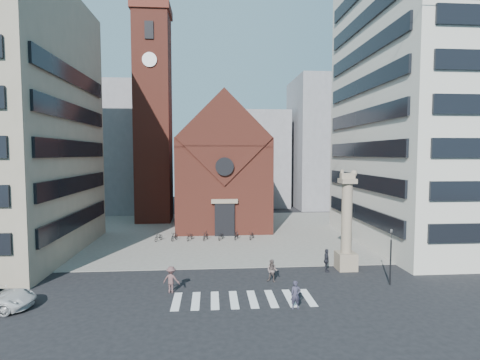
% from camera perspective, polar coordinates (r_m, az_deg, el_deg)
% --- Properties ---
extents(ground, '(120.00, 120.00, 0.00)m').
position_cam_1_polar(ground, '(29.78, -1.11, -15.63)').
color(ground, black).
rests_on(ground, ground).
extents(piazza, '(46.00, 30.00, 0.05)m').
position_cam_1_polar(piazza, '(48.08, -2.45, -7.99)').
color(piazza, gray).
rests_on(piazza, ground).
extents(zebra_crossing, '(10.20, 3.20, 0.01)m').
position_cam_1_polar(zebra_crossing, '(27.02, 0.50, -17.73)').
color(zebra_crossing, white).
rests_on(zebra_crossing, ground).
extents(church, '(12.00, 16.65, 18.00)m').
position_cam_1_polar(church, '(53.10, -2.70, 1.81)').
color(church, maroon).
rests_on(church, ground).
extents(campanile, '(5.50, 5.50, 31.20)m').
position_cam_1_polar(campanile, '(56.91, -13.09, 9.68)').
color(campanile, maroon).
rests_on(campanile, ground).
extents(building_right, '(18.00, 22.00, 32.00)m').
position_cam_1_polar(building_right, '(47.88, 28.48, 10.71)').
color(building_right, '#BBB8A9').
rests_on(building_right, ground).
extents(bg_block_left, '(16.00, 14.00, 22.00)m').
position_cam_1_polar(bg_block_left, '(70.45, -19.64, 4.58)').
color(bg_block_left, gray).
rests_on(bg_block_left, ground).
extents(bg_block_mid, '(14.00, 12.00, 18.00)m').
position_cam_1_polar(bg_block_mid, '(73.41, 1.51, 3.21)').
color(bg_block_mid, gray).
rests_on(bg_block_mid, ground).
extents(bg_block_right, '(16.00, 14.00, 24.00)m').
position_cam_1_polar(bg_block_right, '(73.91, 14.25, 5.42)').
color(bg_block_right, gray).
rests_on(bg_block_right, ground).
extents(lion_column, '(1.63, 1.60, 8.68)m').
position_cam_1_polar(lion_column, '(33.76, 15.93, -7.34)').
color(lion_column, gray).
rests_on(lion_column, ground).
extents(traffic_light, '(0.13, 0.16, 4.30)m').
position_cam_1_polar(traffic_light, '(31.22, 21.98, -10.61)').
color(traffic_light, black).
rests_on(traffic_light, ground).
extents(pedestrian_0, '(0.67, 0.44, 1.82)m').
position_cam_1_polar(pedestrian_0, '(25.53, 8.49, -16.92)').
color(pedestrian_0, '#2F2C3D').
rests_on(pedestrian_0, ground).
extents(pedestrian_1, '(1.06, 0.97, 1.76)m').
position_cam_1_polar(pedestrian_1, '(30.19, 4.92, -13.62)').
color(pedestrian_1, '#5E4F4B').
rests_on(pedestrian_1, ground).
extents(pedestrian_2, '(0.82, 1.24, 1.96)m').
position_cam_1_polar(pedestrian_2, '(33.26, 13.04, -11.85)').
color(pedestrian_2, '#23232A').
rests_on(pedestrian_2, ground).
extents(pedestrian_3, '(1.38, 1.01, 1.91)m').
position_cam_1_polar(pedestrian_3, '(28.37, -10.43, -14.67)').
color(pedestrian_3, brown).
rests_on(pedestrian_3, ground).
extents(scooter_0, '(1.17, 1.82, 0.90)m').
position_cam_1_polar(scooter_0, '(44.32, -12.29, -8.48)').
color(scooter_0, black).
rests_on(scooter_0, piazza).
extents(scooter_1, '(1.04, 1.73, 1.00)m').
position_cam_1_polar(scooter_1, '(44.10, -9.96, -8.44)').
color(scooter_1, black).
rests_on(scooter_1, piazza).
extents(scooter_2, '(1.17, 1.82, 0.90)m').
position_cam_1_polar(scooter_2, '(43.98, -7.61, -8.52)').
color(scooter_2, black).
rests_on(scooter_2, piazza).
extents(scooter_3, '(1.04, 1.73, 1.00)m').
position_cam_1_polar(scooter_3, '(43.91, -5.26, -8.45)').
color(scooter_3, black).
rests_on(scooter_3, piazza).
extents(scooter_4, '(1.17, 1.82, 0.90)m').
position_cam_1_polar(scooter_4, '(43.93, -2.90, -8.50)').
color(scooter_4, black).
rests_on(scooter_4, piazza).
extents(scooter_5, '(1.04, 1.73, 1.00)m').
position_cam_1_polar(scooter_5, '(44.00, -0.54, -8.41)').
color(scooter_5, black).
rests_on(scooter_5, piazza).
extents(scooter_6, '(1.17, 1.82, 0.90)m').
position_cam_1_polar(scooter_6, '(44.16, 1.80, -8.43)').
color(scooter_6, black).
rests_on(scooter_6, piazza).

